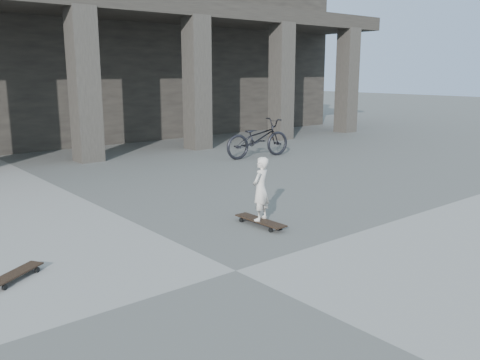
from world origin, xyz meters
TOP-DOWN VIEW (x-y plane):
  - ground at (0.00, 0.00)m, footprint 90.00×90.00m
  - longboard at (1.44, 1.18)m, footprint 0.24×0.98m
  - skateboard_spare at (-2.14, 1.40)m, footprint 0.74×0.57m
  - child at (1.44, 1.18)m, footprint 0.42×0.36m
  - bicycle at (5.69, 6.07)m, footprint 2.10×0.93m

SIDE VIEW (x-z plane):
  - ground at x=0.00m, z-range 0.00..0.00m
  - skateboard_spare at x=-2.14m, z-range 0.02..0.11m
  - longboard at x=1.44m, z-range 0.03..0.13m
  - bicycle at x=5.69m, z-range 0.00..1.07m
  - child at x=1.44m, z-range 0.10..1.09m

